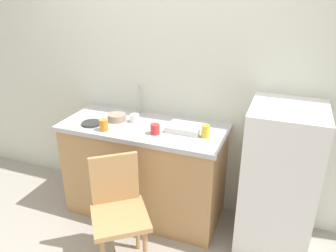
# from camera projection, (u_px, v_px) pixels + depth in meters

# --- Properties ---
(back_wall) EXTENTS (4.80, 0.10, 2.56)m
(back_wall) POSITION_uv_depth(u_px,v_px,m) (165.00, 74.00, 2.97)
(back_wall) COLOR silver
(back_wall) RESTS_ON ground_plane
(cabinet_base) EXTENTS (1.41, 0.60, 0.86)m
(cabinet_base) POSITION_uv_depth(u_px,v_px,m) (145.00, 171.00, 3.03)
(cabinet_base) COLOR tan
(cabinet_base) RESTS_ON ground_plane
(countertop) EXTENTS (1.45, 0.64, 0.04)m
(countertop) POSITION_uv_depth(u_px,v_px,m) (143.00, 127.00, 2.85)
(countertop) COLOR #B7B7BC
(countertop) RESTS_ON cabinet_base
(faucet) EXTENTS (0.02, 0.02, 0.28)m
(faucet) POSITION_uv_depth(u_px,v_px,m) (139.00, 99.00, 3.05)
(faucet) COLOR #B7B7BC
(faucet) RESTS_ON countertop
(refrigerator) EXTENTS (0.55, 0.59, 1.22)m
(refrigerator) POSITION_uv_depth(u_px,v_px,m) (279.00, 180.00, 2.58)
(refrigerator) COLOR white
(refrigerator) RESTS_ON ground_plane
(chair) EXTENTS (0.56, 0.56, 0.89)m
(chair) POSITION_uv_depth(u_px,v_px,m) (118.00, 209.00, 2.42)
(chair) COLOR tan
(chair) RESTS_ON ground_plane
(dish_tray) EXTENTS (0.28, 0.20, 0.05)m
(dish_tray) POSITION_uv_depth(u_px,v_px,m) (185.00, 128.00, 2.72)
(dish_tray) COLOR white
(dish_tray) RESTS_ON countertop
(terracotta_bowl) EXTENTS (0.16, 0.16, 0.06)m
(terracotta_bowl) POSITION_uv_depth(u_px,v_px,m) (117.00, 117.00, 2.92)
(terracotta_bowl) COLOR gray
(terracotta_bowl) RESTS_ON countertop
(hotplate) EXTENTS (0.17, 0.17, 0.02)m
(hotplate) POSITION_uv_depth(u_px,v_px,m) (92.00, 123.00, 2.85)
(hotplate) COLOR #2D2D2D
(hotplate) RESTS_ON countertop
(cup_orange) EXTENTS (0.07, 0.07, 0.10)m
(cup_orange) POSITION_uv_depth(u_px,v_px,m) (104.00, 125.00, 2.72)
(cup_orange) COLOR orange
(cup_orange) RESTS_ON countertop
(cup_yellow) EXTENTS (0.06, 0.06, 0.10)m
(cup_yellow) POSITION_uv_depth(u_px,v_px,m) (205.00, 131.00, 2.60)
(cup_yellow) COLOR yellow
(cup_yellow) RESTS_ON countertop
(cup_red) EXTENTS (0.08, 0.08, 0.08)m
(cup_red) POSITION_uv_depth(u_px,v_px,m) (155.00, 129.00, 2.66)
(cup_red) COLOR red
(cup_red) RESTS_ON countertop
(cup_white) EXTENTS (0.08, 0.08, 0.07)m
(cup_white) POSITION_uv_depth(u_px,v_px,m) (135.00, 118.00, 2.90)
(cup_white) COLOR white
(cup_white) RESTS_ON countertop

